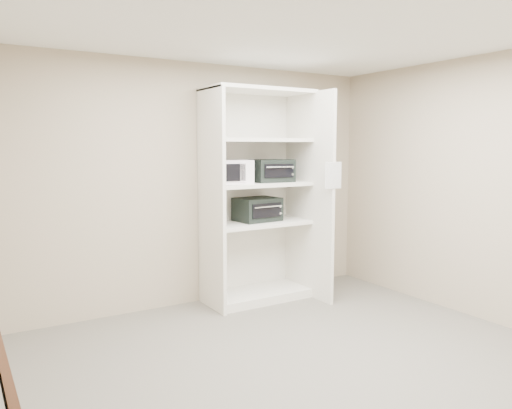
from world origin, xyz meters
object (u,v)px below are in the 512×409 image
shelving_unit (261,203)px  toaster_oven_lower (257,209)px  microwave (230,172)px  toaster_oven_upper (272,171)px

shelving_unit → toaster_oven_lower: 0.09m
microwave → toaster_oven_upper: microwave is taller
shelving_unit → toaster_oven_upper: 0.40m
shelving_unit → microwave: size_ratio=5.58×
shelving_unit → microwave: (-0.38, 0.03, 0.37)m
microwave → toaster_oven_lower: size_ratio=0.89×
shelving_unit → microwave: 0.53m
shelving_unit → toaster_oven_lower: bearing=123.3°
shelving_unit → microwave: shelving_unit is taller
toaster_oven_upper → toaster_oven_lower: 0.48m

